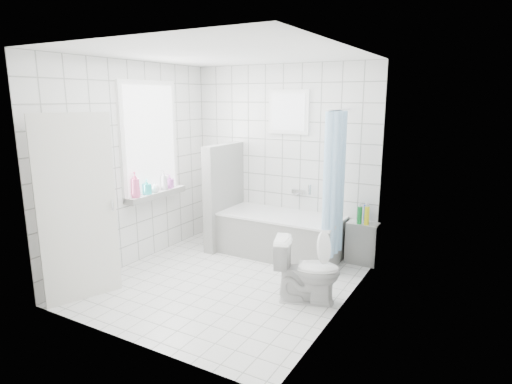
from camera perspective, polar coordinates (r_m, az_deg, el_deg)
The scene contains 19 objects.
ground at distance 5.22m, azimuth -4.06°, elevation -11.80°, with size 3.00×3.00×0.00m, color white.
ceiling at distance 4.78m, azimuth -4.56°, elevation 17.91°, with size 3.00×3.00×0.00m, color white.
wall_back at distance 6.12m, azimuth 3.53°, elevation 4.53°, with size 2.80×0.02×2.60m, color white.
wall_front at distance 3.71m, azimuth -17.24°, elevation -1.25°, with size 2.80×0.02×2.60m, color white.
wall_left at distance 5.72m, azimuth -16.07°, elevation 3.51°, with size 0.02×3.00×2.60m, color white.
wall_right at distance 4.23m, azimuth 11.69°, elevation 0.71°, with size 0.02×3.00×2.60m, color white.
window_left at distance 5.87m, azimuth -13.84°, elevation 6.80°, with size 0.01×0.90×1.40m, color white.
window_back at distance 5.98m, azimuth 4.30°, elevation 10.58°, with size 0.50×0.01×0.50m, color white.
window_sill at distance 5.95m, azimuth -13.16°, elevation -0.31°, with size 0.18×1.02×0.08m, color white.
door at distance 4.85m, azimuth -22.67°, elevation -2.16°, with size 0.04×0.80×2.00m, color silver.
bathtub at distance 5.95m, azimuth 3.34°, elevation -5.71°, with size 1.67×0.77×0.58m.
partition_wall at distance 6.21m, azimuth -4.28°, elevation -0.52°, with size 0.15×0.85×1.50m, color white.
tiled_ledge at distance 5.83m, azimuth 13.99°, elevation -6.62°, with size 0.40×0.24×0.55m, color white.
toilet at distance 4.65m, azimuth 6.82°, elevation -10.31°, with size 0.39×0.69×0.70m, color white.
curtain_rod at distance 5.33m, azimuth 11.07°, elevation 10.70°, with size 0.02×0.02×0.80m, color silver.
shower_curtain at distance 5.31m, azimuth 10.22°, elevation 0.95°, with size 0.14×0.48×1.78m, color #4DA1E4, non-canonical shape.
tub_faucet at distance 6.05m, azimuth 5.65°, elevation 0.07°, with size 0.18×0.06×0.06m, color silver.
sill_bottles at distance 5.83m, azimuth -13.92°, elevation 1.09°, with size 0.16×0.79×0.33m.
ledge_bottles at distance 5.68m, azimuth 14.23°, elevation -2.99°, with size 0.16×0.15×0.24m.
Camera 1 is at (2.65, -3.96, 2.14)m, focal length 30.00 mm.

